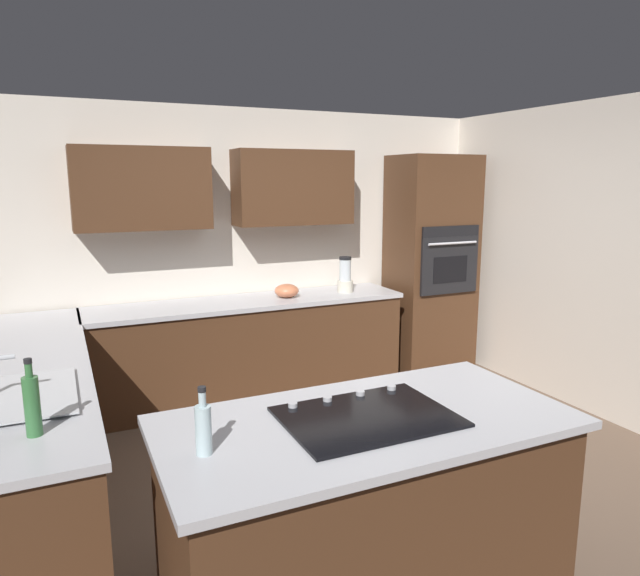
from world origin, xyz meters
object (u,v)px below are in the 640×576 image
at_px(oil_bottle, 203,428).
at_px(mixing_bowl, 287,291).
at_px(wall_oven, 431,265).
at_px(cooktop, 367,416).
at_px(sink_unit, 24,395).
at_px(blender, 345,277).
at_px(dish_soap_bottle, 32,404).

bearing_deg(oil_bottle, mixing_bowl, -117.66).
bearing_deg(wall_oven, mixing_bowl, 0.84).
bearing_deg(mixing_bowl, oil_bottle, 62.34).
bearing_deg(cooktop, oil_bottle, 2.70).
height_order(sink_unit, blender, blender).
bearing_deg(dish_soap_bottle, sink_unit, -83.05).
relative_size(sink_unit, oil_bottle, 2.52).
bearing_deg(oil_bottle, sink_unit, -54.76).
distance_m(wall_oven, dish_soap_bottle, 4.26).
height_order(mixing_bowl, oil_bottle, oil_bottle).
bearing_deg(blender, mixing_bowl, -0.00).
distance_m(wall_oven, oil_bottle, 4.05).
xyz_separation_m(wall_oven, sink_unit, (3.68, 1.77, -0.18)).
bearing_deg(blender, oil_bottle, 53.24).
height_order(wall_oven, mixing_bowl, wall_oven).
height_order(dish_soap_bottle, oil_bottle, dish_soap_bottle).
relative_size(mixing_bowl, oil_bottle, 0.80).
distance_m(cooktop, dish_soap_bottle, 1.43).
distance_m(sink_unit, blender, 3.20).
height_order(wall_oven, blender, wall_oven).
xyz_separation_m(blender, mixing_bowl, (0.60, -0.00, -0.08)).
bearing_deg(wall_oven, dish_soap_bottle, 31.86).
xyz_separation_m(cooktop, blender, (-1.26, -2.66, 0.14)).
xyz_separation_m(wall_oven, mixing_bowl, (1.60, 0.02, -0.14)).
xyz_separation_m(mixing_bowl, oil_bottle, (1.41, 2.69, 0.05)).
height_order(sink_unit, cooktop, sink_unit).
distance_m(blender, mixing_bowl, 0.61).
relative_size(cooktop, blender, 2.24).
distance_m(sink_unit, mixing_bowl, 2.71).
bearing_deg(mixing_bowl, sink_unit, 40.03).
xyz_separation_m(sink_unit, blender, (-2.68, -1.75, 0.13)).
relative_size(cooktop, oil_bottle, 2.73).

